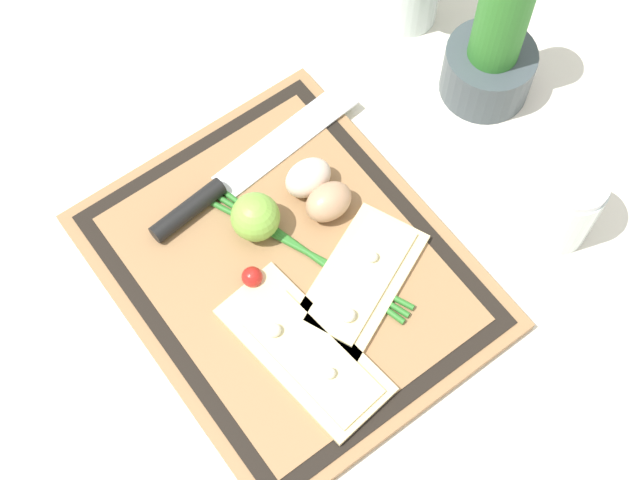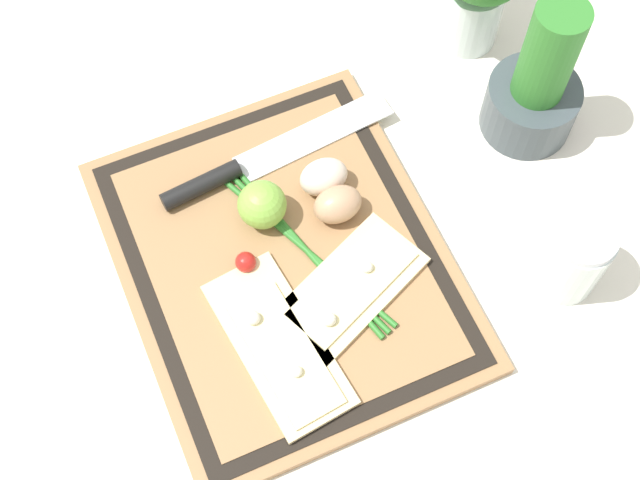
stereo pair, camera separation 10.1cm
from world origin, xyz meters
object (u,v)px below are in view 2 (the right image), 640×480
at_px(lime, 259,206).
at_px(sauce_jar, 572,259).
at_px(pizza_slice_far, 345,293).
at_px(egg_pink, 324,177).
at_px(herb_pot, 536,89).
at_px(egg_brown, 338,204).
at_px(knife, 240,168).
at_px(pizza_slice_near, 279,346).
at_px(cherry_tomato_red, 246,262).

bearing_deg(lime, sauce_jar, 55.35).
relative_size(pizza_slice_far, egg_pink, 3.76).
xyz_separation_m(pizza_slice_far, herb_pot, (-0.13, 0.31, 0.05)).
xyz_separation_m(egg_brown, sauce_jar, (0.17, 0.21, 0.01)).
bearing_deg(egg_pink, knife, -125.33).
bearing_deg(pizza_slice_near, herb_pot, 111.62).
height_order(pizza_slice_far, egg_pink, egg_pink).
distance_m(pizza_slice_near, lime, 0.16).
height_order(egg_brown, herb_pot, herb_pot).
xyz_separation_m(lime, herb_pot, (-0.00, 0.36, 0.03)).
xyz_separation_m(egg_pink, lime, (0.01, -0.08, 0.01)).
height_order(pizza_slice_far, knife, pizza_slice_far).
bearing_deg(egg_pink, pizza_slice_far, -13.96).
height_order(pizza_slice_near, sauce_jar, sauce_jar).
height_order(pizza_slice_far, sauce_jar, sauce_jar).
xyz_separation_m(pizza_slice_near, cherry_tomato_red, (-0.11, 0.00, 0.01)).
height_order(pizza_slice_near, egg_brown, egg_brown).
relative_size(egg_brown, cherry_tomato_red, 2.43).
bearing_deg(sauce_jar, pizza_slice_near, -97.65).
relative_size(egg_brown, egg_pink, 1.00).
height_order(knife, cherry_tomato_red, cherry_tomato_red).
distance_m(pizza_slice_far, egg_brown, 0.11).
relative_size(knife, sauce_jar, 2.77).
relative_size(pizza_slice_far, lime, 3.84).
xyz_separation_m(pizza_slice_near, egg_pink, (-0.17, 0.13, 0.02)).
height_order(egg_pink, cherry_tomato_red, egg_pink).
xyz_separation_m(pizza_slice_near, sauce_jar, (0.04, 0.33, 0.03)).
distance_m(egg_pink, herb_pot, 0.28).
height_order(herb_pot, sauce_jar, herb_pot).
bearing_deg(pizza_slice_near, sauce_jar, 82.35).
xyz_separation_m(knife, cherry_tomato_red, (0.12, -0.04, 0.00)).
bearing_deg(egg_brown, sauce_jar, 50.55).
xyz_separation_m(pizza_slice_near, pizza_slice_far, (-0.03, 0.09, 0.00)).
height_order(pizza_slice_far, cherry_tomato_red, same).
distance_m(lime, sauce_jar, 0.36).
relative_size(herb_pot, sauce_jar, 1.88).
bearing_deg(lime, egg_pink, 96.06).
height_order(egg_pink, lime, lime).
distance_m(knife, egg_brown, 0.13).
bearing_deg(egg_pink, sauce_jar, 44.55).
bearing_deg(lime, knife, 178.59).
relative_size(knife, egg_pink, 5.27).
bearing_deg(sauce_jar, egg_brown, -129.45).
xyz_separation_m(knife, egg_pink, (0.06, 0.08, 0.01)).
distance_m(pizza_slice_near, herb_pot, 0.43).
distance_m(knife, herb_pot, 0.37).
bearing_deg(lime, herb_pot, 90.10).
height_order(egg_brown, lime, lime).
relative_size(pizza_slice_near, egg_brown, 3.64).
relative_size(egg_pink, herb_pot, 0.28).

